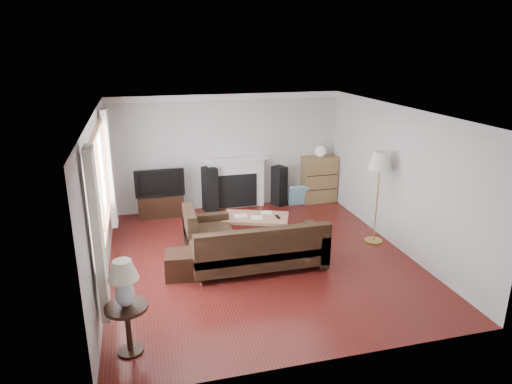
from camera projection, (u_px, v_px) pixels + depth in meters
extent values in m
cube|color=#571713|center=(260.00, 258.00, 7.81)|extent=(5.10, 5.60, 0.04)
cube|color=white|center=(261.00, 112.00, 7.03)|extent=(5.10, 5.60, 0.04)
cube|color=beige|center=(228.00, 152.00, 9.95)|extent=(5.00, 0.04, 2.50)
cube|color=beige|center=(328.00, 264.00, 4.89)|extent=(5.00, 0.04, 2.50)
cube|color=beige|center=(100.00, 201.00, 6.82)|extent=(0.04, 5.50, 2.50)
cube|color=beige|center=(398.00, 178.00, 8.02)|extent=(0.04, 5.50, 2.50)
cube|color=brown|center=(100.00, 186.00, 6.56)|extent=(0.12, 2.74, 1.54)
cube|color=white|center=(98.00, 236.00, 5.22)|extent=(0.10, 0.35, 2.10)
cube|color=white|center=(110.00, 169.00, 8.01)|extent=(0.10, 0.35, 2.10)
cube|color=white|center=(236.00, 182.00, 10.10)|extent=(1.40, 0.26, 1.15)
cube|color=black|center=(161.00, 205.00, 9.67)|extent=(0.94, 0.42, 0.47)
imported|color=black|center=(159.00, 181.00, 9.51)|extent=(1.01, 0.13, 0.58)
cube|color=black|center=(210.00, 190.00, 9.88)|extent=(0.33, 0.37, 0.98)
cube|color=black|center=(279.00, 186.00, 10.27)|extent=(0.35, 0.37, 0.90)
cube|color=olive|center=(319.00, 179.00, 10.47)|extent=(0.77, 0.37, 1.06)
sphere|color=white|center=(320.00, 152.00, 10.27)|extent=(0.24, 0.24, 0.24)
cube|color=black|center=(258.00, 247.00, 7.36)|extent=(2.35, 1.72, 0.76)
cube|color=#996649|center=(256.00, 228.00, 8.50)|extent=(1.35, 1.03, 0.47)
cube|color=black|center=(181.00, 265.00, 7.15)|extent=(0.52, 0.52, 0.40)
cube|color=gold|center=(377.00, 198.00, 8.20)|extent=(0.51, 0.51, 1.71)
cube|color=black|center=(128.00, 329.00, 5.35)|extent=(0.50, 0.50, 0.62)
cube|color=silver|center=(124.00, 284.00, 5.16)|extent=(0.35, 0.35, 0.57)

